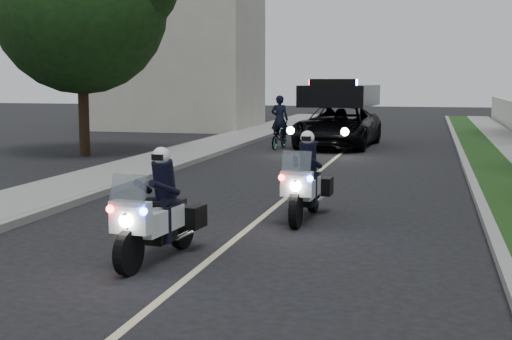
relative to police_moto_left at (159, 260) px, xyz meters
The scene contains 14 objects.
ground 0.77m from the police_moto_left, 20.96° to the right, with size 120.00×120.00×0.00m, color black.
curb_right 10.85m from the police_moto_left, 63.63° to the left, with size 0.20×60.00×0.15m, color gray.
grass_verge 11.18m from the police_moto_left, 60.42° to the left, with size 1.20×60.00×0.16m, color #193814.
curb_left 10.30m from the police_moto_left, 109.17° to the left, with size 0.20×60.00×0.15m, color gray.
sidewalk_left 10.71m from the police_moto_left, 114.74° to the left, with size 2.00×60.00×0.16m, color gray.
building_far 27.57m from the police_moto_left, 109.84° to the left, with size 8.00×6.00×7.00m, color #A8A396.
lane_marking 9.75m from the police_moto_left, 85.77° to the left, with size 0.12×50.00×0.01m, color #BFB78C.
police_moto_left is the anchor object (origin of this frame).
police_moto_right 3.77m from the police_moto_left, 65.85° to the left, with size 0.68×1.96×1.66m, color silver, non-canonical shape.
police_suv 17.62m from the police_moto_left, 89.05° to the left, with size 2.68×5.80×2.82m, color black.
bicycle 16.47m from the police_moto_left, 96.15° to the left, with size 0.55×1.57×0.82m, color black.
cyclist 16.47m from the police_moto_left, 96.15° to the left, with size 0.66×0.44×1.83m, color black.
tree_left_near 14.63m from the police_moto_left, 122.09° to the left, with size 5.86×5.86×9.77m, color #163511, non-canonical shape.
tree_left_far 31.72m from the police_moto_left, 106.78° to the left, with size 5.51×5.51×9.19m, color black, non-canonical shape.
Camera 1 is at (3.05, -8.83, 2.60)m, focal length 48.42 mm.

